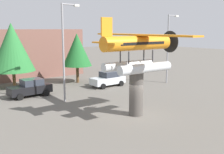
{
  "coord_description": "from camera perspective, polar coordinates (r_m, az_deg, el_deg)",
  "views": [
    {
      "loc": [
        -14.49,
        -14.89,
        6.77
      ],
      "look_at": [
        0.0,
        3.0,
        2.64
      ],
      "focal_mm": 43.6,
      "sensor_mm": 36.0,
      "label": 1
    }
  ],
  "objects": [
    {
      "name": "tree_east",
      "position": [
        32.67,
        -20.21,
        5.89
      ],
      "size": [
        4.88,
        4.88,
        7.4
      ],
      "color": "brown",
      "rests_on": "ground"
    },
    {
      "name": "car_far_silver",
      "position": [
        32.1,
        -0.83,
        -0.41
      ],
      "size": [
        4.2,
        2.02,
        1.76
      ],
      "rotation": [
        0.0,
        0.0,
        3.14
      ],
      "color": "silver",
      "rests_on": "ground"
    },
    {
      "name": "storefront_building",
      "position": [
        40.11,
        -16.38,
        4.82
      ],
      "size": [
        13.71,
        5.04,
        6.64
      ],
      "primitive_type": "cube",
      "color": "brown",
      "rests_on": "ground"
    },
    {
      "name": "streetlight_secondary",
      "position": [
        34.6,
        11.82,
        6.79
      ],
      "size": [
        1.84,
        0.28,
        8.43
      ],
      "color": "gray",
      "rests_on": "ground"
    },
    {
      "name": "ground_plane",
      "position": [
        21.85,
        5.01,
        -7.92
      ],
      "size": [
        140.0,
        140.0,
        0.0
      ],
      "primitive_type": "plane",
      "color": "#605B54"
    },
    {
      "name": "tree_center_back",
      "position": [
        34.19,
        -7.35,
        5.67
      ],
      "size": [
        3.63,
        3.63,
        6.17
      ],
      "color": "brown",
      "rests_on": "ground"
    },
    {
      "name": "car_mid_black",
      "position": [
        28.58,
        -16.75,
        -2.16
      ],
      "size": [
        4.2,
        2.02,
        1.76
      ],
      "rotation": [
        0.0,
        0.0,
        3.14
      ],
      "color": "black",
      "rests_on": "ground"
    },
    {
      "name": "floatplane_monument",
      "position": [
        20.92,
        5.5,
        5.8
      ],
      "size": [
        6.96,
        10.44,
        4.0
      ],
      "rotation": [
        0.0,
        0.0,
        -0.05
      ],
      "color": "silver",
      "rests_on": "display_pedestal"
    },
    {
      "name": "streetlight_primary",
      "position": [
        25.35,
        -9.86,
        6.36
      ],
      "size": [
        1.84,
        0.28,
        9.0
      ],
      "color": "gray",
      "rests_on": "ground"
    },
    {
      "name": "display_pedestal",
      "position": [
        21.37,
        5.08,
        -3.43
      ],
      "size": [
        1.1,
        1.1,
        3.52
      ],
      "primitive_type": "cylinder",
      "color": "#4C4742",
      "rests_on": "ground"
    }
  ]
}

